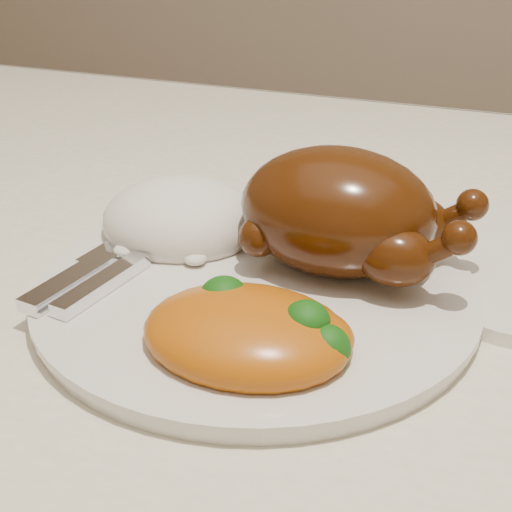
% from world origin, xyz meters
% --- Properties ---
extents(dining_table, '(1.60, 0.90, 0.76)m').
position_xyz_m(dining_table, '(0.00, 0.00, 0.67)').
color(dining_table, brown).
rests_on(dining_table, floor).
extents(tablecloth, '(1.73, 1.03, 0.18)m').
position_xyz_m(tablecloth, '(0.00, 0.00, 0.74)').
color(tablecloth, white).
rests_on(tablecloth, dining_table).
extents(dinner_plate, '(0.39, 0.39, 0.01)m').
position_xyz_m(dinner_plate, '(0.03, -0.04, 0.77)').
color(dinner_plate, silver).
rests_on(dinner_plate, tablecloth).
extents(roast_chicken, '(0.17, 0.11, 0.09)m').
position_xyz_m(roast_chicken, '(0.07, 0.01, 0.82)').
color(roast_chicken, '#452107').
rests_on(roast_chicken, dinner_plate).
extents(rice_mound, '(0.14, 0.13, 0.06)m').
position_xyz_m(rice_mound, '(-0.05, 0.01, 0.79)').
color(rice_mound, white).
rests_on(rice_mound, dinner_plate).
extents(mac_and_cheese, '(0.13, 0.10, 0.05)m').
position_xyz_m(mac_and_cheese, '(0.06, -0.11, 0.79)').
color(mac_and_cheese, '#C0590C').
rests_on(mac_and_cheese, dinner_plate).
extents(cutlery, '(0.05, 0.20, 0.01)m').
position_xyz_m(cutlery, '(-0.07, -0.06, 0.79)').
color(cutlery, silver).
rests_on(cutlery, dinner_plate).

